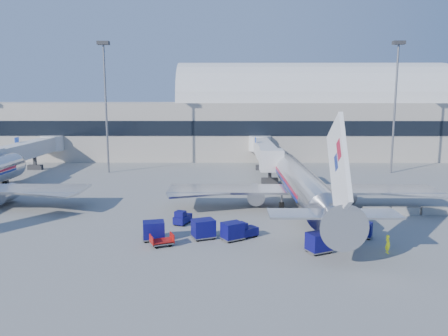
{
  "coord_description": "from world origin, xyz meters",
  "views": [
    {
      "loc": [
        1.01,
        -46.18,
        13.19
      ],
      "look_at": [
        0.65,
        6.0,
        4.72
      ],
      "focal_mm": 35.0,
      "sensor_mm": 36.0,
      "label": 1
    }
  ],
  "objects_px": {
    "mast_west": "(105,88)",
    "tug_left": "(182,218)",
    "ramp_worker": "(388,244)",
    "cart_solo_near": "(319,242)",
    "cart_open_red": "(162,242)",
    "barrier_far": "(435,211)",
    "cart_train_c": "(154,230)",
    "tug_lead": "(244,231)",
    "cart_solo_far": "(363,229)",
    "mast_east": "(396,88)",
    "tug_right": "(348,220)",
    "cart_train_a": "(232,231)",
    "jetbridge_near": "(264,150)",
    "jetbridge_mid": "(29,150)",
    "barrier_mid": "(406,211)",
    "cart_train_b": "(203,228)",
    "barrier_near": "(376,211)",
    "airliner_main": "(303,185)"
  },
  "relations": [
    {
      "from": "jetbridge_mid",
      "to": "barrier_far",
      "type": "xyz_separation_m",
      "value": [
        59.0,
        -28.81,
        -3.48
      ]
    },
    {
      "from": "cart_train_c",
      "to": "airliner_main",
      "type": "bearing_deg",
      "value": 24.35
    },
    {
      "from": "tug_left",
      "to": "barrier_near",
      "type": "bearing_deg",
      "value": -58.5
    },
    {
      "from": "tug_right",
      "to": "cart_train_b",
      "type": "relative_size",
      "value": 0.88
    },
    {
      "from": "cart_solo_far",
      "to": "tug_lead",
      "type": "bearing_deg",
      "value": -153.41
    },
    {
      "from": "tug_right",
      "to": "cart_train_b",
      "type": "bearing_deg",
      "value": -113.47
    },
    {
      "from": "cart_train_c",
      "to": "cart_solo_far",
      "type": "relative_size",
      "value": 1.13
    },
    {
      "from": "tug_right",
      "to": "tug_left",
      "type": "xyz_separation_m",
      "value": [
        -17.25,
        0.64,
        0.07
      ]
    },
    {
      "from": "barrier_near",
      "to": "cart_solo_near",
      "type": "bearing_deg",
      "value": -126.56
    },
    {
      "from": "barrier_mid",
      "to": "cart_open_red",
      "type": "bearing_deg",
      "value": -157.73
    },
    {
      "from": "barrier_far",
      "to": "cart_train_c",
      "type": "xyz_separation_m",
      "value": [
        -30.4,
        -9.12,
        0.52
      ]
    },
    {
      "from": "cart_train_c",
      "to": "cart_solo_far",
      "type": "xyz_separation_m",
      "value": [
        19.76,
        0.96,
        -0.18
      ]
    },
    {
      "from": "cart_solo_near",
      "to": "cart_solo_far",
      "type": "distance_m",
      "value": 6.54
    },
    {
      "from": "tug_left",
      "to": "ramp_worker",
      "type": "xyz_separation_m",
      "value": [
        18.47,
        -8.54,
        0.12
      ]
    },
    {
      "from": "cart_open_red",
      "to": "cart_train_a",
      "type": "bearing_deg",
      "value": -8.55
    },
    {
      "from": "mast_west",
      "to": "tug_right",
      "type": "xyz_separation_m",
      "value": [
        33.54,
        -32.47,
        -14.18
      ]
    },
    {
      "from": "tug_lead",
      "to": "mast_west",
      "type": "bearing_deg",
      "value": 87.07
    },
    {
      "from": "cart_train_c",
      "to": "ramp_worker",
      "type": "distance_m",
      "value": 20.82
    },
    {
      "from": "jetbridge_mid",
      "to": "barrier_near",
      "type": "relative_size",
      "value": 9.17
    },
    {
      "from": "mast_west",
      "to": "ramp_worker",
      "type": "bearing_deg",
      "value": -49.27
    },
    {
      "from": "cart_train_b",
      "to": "cart_solo_near",
      "type": "distance_m",
      "value": 10.74
    },
    {
      "from": "jetbridge_mid",
      "to": "cart_train_b",
      "type": "relative_size",
      "value": 10.73
    },
    {
      "from": "mast_west",
      "to": "tug_left",
      "type": "height_order",
      "value": "mast_west"
    },
    {
      "from": "barrier_far",
      "to": "tug_left",
      "type": "height_order",
      "value": "tug_left"
    },
    {
      "from": "mast_east",
      "to": "tug_right",
      "type": "relative_size",
      "value": 10.04
    },
    {
      "from": "mast_east",
      "to": "barrier_near",
      "type": "bearing_deg",
      "value": -113.2
    },
    {
      "from": "tug_left",
      "to": "cart_train_c",
      "type": "bearing_deg",
      "value": 179.88
    },
    {
      "from": "cart_train_c",
      "to": "ramp_worker",
      "type": "bearing_deg",
      "value": -20.97
    },
    {
      "from": "jetbridge_near",
      "to": "mast_east",
      "type": "relative_size",
      "value": 1.22
    },
    {
      "from": "jetbridge_mid",
      "to": "ramp_worker",
      "type": "bearing_deg",
      "value": -39.95
    },
    {
      "from": "ramp_worker",
      "to": "tug_right",
      "type": "bearing_deg",
      "value": -0.57
    },
    {
      "from": "barrier_mid",
      "to": "cart_train_c",
      "type": "relative_size",
      "value": 1.28
    },
    {
      "from": "cart_solo_near",
      "to": "cart_open_red",
      "type": "distance_m",
      "value": 13.8
    },
    {
      "from": "cart_train_c",
      "to": "cart_solo_near",
      "type": "relative_size",
      "value": 0.95
    },
    {
      "from": "mast_east",
      "to": "cart_train_a",
      "type": "distance_m",
      "value": 48.73
    },
    {
      "from": "cart_train_c",
      "to": "tug_lead",
      "type": "bearing_deg",
      "value": -6.29
    },
    {
      "from": "jetbridge_near",
      "to": "tug_lead",
      "type": "bearing_deg",
      "value": -97.56
    },
    {
      "from": "barrier_mid",
      "to": "cart_open_red",
      "type": "distance_m",
      "value": 28.21
    },
    {
      "from": "barrier_near",
      "to": "cart_train_b",
      "type": "bearing_deg",
      "value": -155.89
    },
    {
      "from": "barrier_mid",
      "to": "barrier_far",
      "type": "distance_m",
      "value": 3.3
    },
    {
      "from": "barrier_far",
      "to": "cart_open_red",
      "type": "xyz_separation_m",
      "value": [
        -29.41,
        -10.69,
        -0.07
      ]
    },
    {
      "from": "barrier_near",
      "to": "cart_train_c",
      "type": "xyz_separation_m",
      "value": [
        -23.8,
        -9.12,
        0.52
      ]
    },
    {
      "from": "jetbridge_near",
      "to": "mast_west",
      "type": "relative_size",
      "value": 1.22
    },
    {
      "from": "cart_solo_far",
      "to": "mast_west",
      "type": "bearing_deg",
      "value": 159.21
    },
    {
      "from": "cart_train_b",
      "to": "cart_train_c",
      "type": "height_order",
      "value": "cart_train_b"
    },
    {
      "from": "jetbridge_near",
      "to": "jetbridge_mid",
      "type": "relative_size",
      "value": 1.0
    },
    {
      "from": "mast_west",
      "to": "cart_solo_far",
      "type": "height_order",
      "value": "mast_west"
    },
    {
      "from": "mast_east",
      "to": "ramp_worker",
      "type": "height_order",
      "value": "mast_east"
    },
    {
      "from": "cart_solo_near",
      "to": "airliner_main",
      "type": "bearing_deg",
      "value": 59.95
    },
    {
      "from": "barrier_far",
      "to": "jetbridge_near",
      "type": "bearing_deg",
      "value": 120.55
    }
  ]
}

